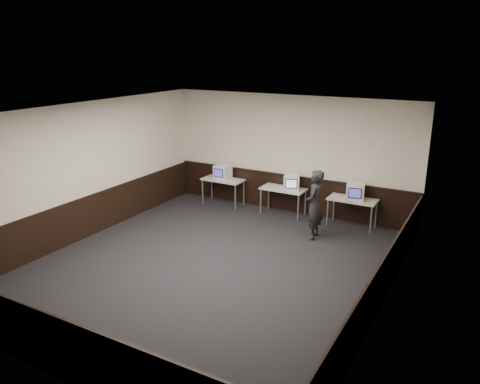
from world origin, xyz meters
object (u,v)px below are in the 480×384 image
Objects in this scene: emac_left at (223,172)px; desk_right at (352,202)px; desk_center at (283,191)px; desk_left at (223,181)px; emac_right at (355,191)px; emac_center at (292,182)px; person at (314,205)px.

desk_right is at bearing 3.39° from emac_left.
desk_left is at bearing 180.00° from desk_center.
emac_right is (1.97, -0.04, 0.29)m from desk_center.
desk_left is at bearing 159.57° from emac_center.
desk_right is 2.19× the size of emac_center.
emac_right is at bearing -32.94° from desk_right.
desk_center is at bearing 155.83° from emac_center.
desk_right is at bearing -19.31° from emac_center.
emac_right is 1.29m from person.
emac_center reaches higher than desk_right.
emac_left reaches higher than desk_left.
desk_left is at bearing 166.69° from emac_right.
desk_center is 2.59× the size of emac_left.
emac_right reaches higher than desk_right.
emac_center is (-1.65, -0.02, 0.28)m from desk_right.
emac_center is at bearing -0.49° from desk_left.
desk_center is 1.75m from person.
desk_center is (1.90, 0.00, 0.00)m from desk_left.
emac_center is (2.15, -0.02, 0.28)m from desk_left.
desk_right is (1.90, 0.00, 0.00)m from desk_center.
emac_right is 0.32× the size of person.
desk_right is at bearing 0.00° from desk_left.
desk_left is 2.16m from emac_center.
desk_right is 3.82m from emac_left.
emac_left is 0.28× the size of person.
emac_right is (1.72, -0.02, 0.01)m from emac_center.
emac_left is 0.86× the size of emac_right.
emac_left is 3.87m from emac_right.
desk_left is 3.41m from person.
desk_right is 2.59× the size of emac_left.
desk_center is 1.93m from emac_left.
desk_left and desk_right have the same top height.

